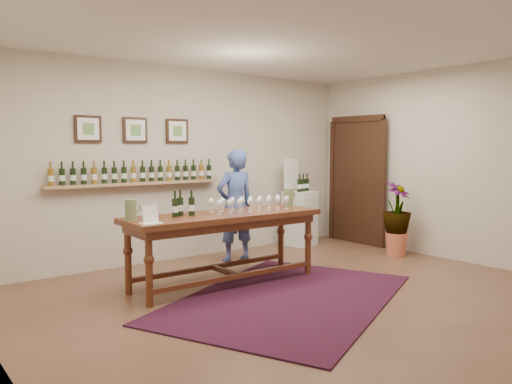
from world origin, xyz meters
TOP-DOWN VIEW (x-y plane):
  - ground at (0.00, 0.00)m, footprint 6.00×6.00m
  - room_shell at (2.11, 1.86)m, footprint 6.00×6.00m
  - rug at (-0.17, 0.00)m, footprint 3.56×3.06m
  - tasting_table at (-0.39, 0.91)m, footprint 2.44×0.82m
  - table_glasses at (0.01, 0.93)m, footprint 1.28×0.44m
  - table_bottles at (-0.91, 1.01)m, footprint 0.25×0.15m
  - pitcher_left at (-1.52, 1.03)m, footprint 0.16×0.16m
  - pitcher_right at (0.70, 1.00)m, footprint 0.16×0.16m
  - menu_card at (-1.44, 0.73)m, footprint 0.21×0.15m
  - display_pedestal at (1.99, 2.16)m, footprint 0.56×0.56m
  - pedestal_bottles at (2.03, 2.12)m, footprint 0.29×0.14m
  - info_sign at (1.93, 2.31)m, footprint 0.41×0.13m
  - potted_plant at (2.56, 0.62)m, footprint 0.60×0.60m
  - person at (0.44, 1.86)m, footprint 0.62×0.44m

SIDE VIEW (x-z plane):
  - ground at x=0.00m, z-range 0.00..0.00m
  - rug at x=-0.17m, z-range 0.00..0.02m
  - display_pedestal at x=1.99m, z-range 0.00..0.91m
  - potted_plant at x=2.56m, z-range 0.08..1.05m
  - tasting_table at x=-0.39m, z-range 0.30..1.16m
  - person at x=0.44m, z-range 0.00..1.62m
  - table_glasses at x=0.01m, z-range 0.86..1.03m
  - menu_card at x=-1.44m, z-range 0.86..1.05m
  - pitcher_left at x=-1.52m, z-range 0.86..1.09m
  - pitcher_right at x=0.70m, z-range 0.86..1.09m
  - table_bottles at x=-0.91m, z-range 0.86..1.13m
  - pedestal_bottles at x=2.03m, z-range 0.91..1.19m
  - room_shell at x=2.11m, z-range -1.88..4.12m
  - info_sign at x=1.93m, z-range 0.91..1.48m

